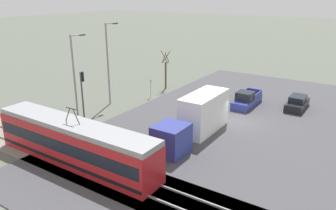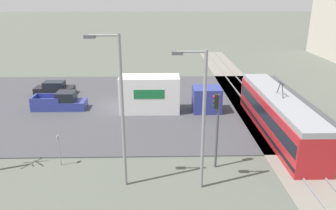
% 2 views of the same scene
% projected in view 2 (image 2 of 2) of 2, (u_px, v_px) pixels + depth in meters
% --- Properties ---
extents(ground_plane, '(320.00, 320.00, 0.00)m').
position_uv_depth(ground_plane, '(117.00, 105.00, 34.83)').
color(ground_plane, '#565B51').
extents(road_surface, '(23.43, 41.54, 0.08)m').
position_uv_depth(road_surface, '(117.00, 104.00, 34.82)').
color(road_surface, '#424247').
rests_on(road_surface, ground).
extents(rail_bed, '(61.33, 4.40, 0.22)m').
position_uv_depth(rail_bed, '(252.00, 103.00, 35.12)').
color(rail_bed, gray).
rests_on(rail_bed, ground).
extents(light_rail_tram, '(14.88, 2.65, 4.39)m').
position_uv_depth(light_rail_tram, '(278.00, 115.00, 27.36)').
color(light_rail_tram, '#B21E23').
rests_on(light_rail_tram, ground).
extents(box_truck, '(2.46, 9.94, 3.59)m').
position_uv_depth(box_truck, '(163.00, 95.00, 32.20)').
color(box_truck, navy).
rests_on(box_truck, ground).
extents(pickup_truck, '(1.90, 5.31, 1.81)m').
position_uv_depth(pickup_truck, '(61.00, 102.00, 33.15)').
color(pickup_truck, navy).
rests_on(pickup_truck, ground).
extents(sedan_car_0, '(1.83, 4.42, 1.49)m').
position_uv_depth(sedan_car_0, '(55.00, 89.00, 37.97)').
color(sedan_car_0, black).
rests_on(sedan_car_0, ground).
extents(traffic_light_pole, '(0.28, 0.47, 5.25)m').
position_uv_depth(traffic_light_pole, '(217.00, 121.00, 21.43)').
color(traffic_light_pole, '#47474C').
rests_on(traffic_light_pole, ground).
extents(street_lamp_near_crossing, '(0.36, 1.95, 9.36)m').
position_uv_depth(street_lamp_near_crossing, '(119.00, 104.00, 18.77)').
color(street_lamp_near_crossing, gray).
rests_on(street_lamp_near_crossing, ground).
extents(street_lamp_mid_block, '(0.36, 1.95, 8.52)m').
position_uv_depth(street_lamp_mid_block, '(200.00, 113.00, 18.65)').
color(street_lamp_mid_block, gray).
rests_on(street_lamp_mid_block, ground).
extents(no_parking_sign, '(0.32, 0.08, 2.27)m').
position_uv_depth(no_parking_sign, '(59.00, 147.00, 22.33)').
color(no_parking_sign, gray).
rests_on(no_parking_sign, ground).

